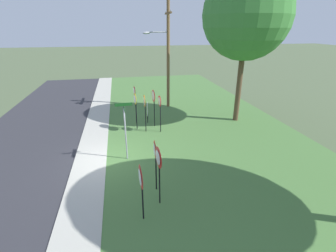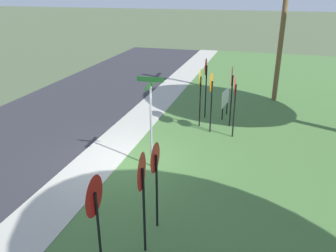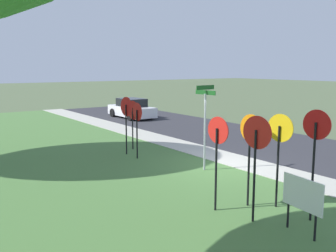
{
  "view_description": "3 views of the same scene",
  "coord_description": "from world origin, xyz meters",
  "px_view_note": "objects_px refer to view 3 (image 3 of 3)",
  "views": [
    {
      "loc": [
        11.26,
        0.94,
        6.32
      ],
      "look_at": [
        0.36,
        3.11,
        1.81
      ],
      "focal_mm": 26.26,
      "sensor_mm": 36.0,
      "label": 1
    },
    {
      "loc": [
        9.38,
        4.27,
        5.47
      ],
      "look_at": [
        0.08,
        1.61,
        1.53
      ],
      "focal_mm": 36.83,
      "sensor_mm": 36.0,
      "label": 2
    },
    {
      "loc": [
        -9.98,
        9.58,
        3.62
      ],
      "look_at": [
        0.33,
        2.39,
        1.68
      ],
      "focal_mm": 40.97,
      "sensor_mm": 36.0,
      "label": 3
    }
  ],
  "objects_px": {
    "stop_sign_far_left": "(280,140)",
    "parked_sedan_distant": "(132,109)",
    "notice_board": "(302,197)",
    "stop_sign_near_right": "(316,141)",
    "stop_sign_far_right": "(217,143)",
    "stop_sign_near_left": "(256,145)",
    "yield_sign_near_right": "(127,112)",
    "street_name_post": "(205,120)",
    "yield_sign_far_left": "(138,117)",
    "stop_sign_far_center": "(251,140)",
    "yield_sign_near_left": "(133,114)"
  },
  "relations": [
    {
      "from": "stop_sign_far_left",
      "to": "parked_sedan_distant",
      "type": "distance_m",
      "value": 18.57
    },
    {
      "from": "notice_board",
      "to": "parked_sedan_distant",
      "type": "bearing_deg",
      "value": -11.34
    },
    {
      "from": "parked_sedan_distant",
      "to": "stop_sign_far_left",
      "type": "bearing_deg",
      "value": 161.5
    },
    {
      "from": "stop_sign_near_right",
      "to": "stop_sign_far_right",
      "type": "distance_m",
      "value": 2.26
    },
    {
      "from": "stop_sign_near_left",
      "to": "yield_sign_near_right",
      "type": "xyz_separation_m",
      "value": [
        7.84,
        -0.96,
        -0.05
      ]
    },
    {
      "from": "yield_sign_near_right",
      "to": "street_name_post",
      "type": "relative_size",
      "value": 0.8
    },
    {
      "from": "street_name_post",
      "to": "notice_board",
      "type": "height_order",
      "value": "street_name_post"
    },
    {
      "from": "stop_sign_far_right",
      "to": "yield_sign_far_left",
      "type": "xyz_separation_m",
      "value": [
        5.92,
        -1.19,
        -0.08
      ]
    },
    {
      "from": "yield_sign_far_left",
      "to": "notice_board",
      "type": "bearing_deg",
      "value": 175.04
    },
    {
      "from": "street_name_post",
      "to": "stop_sign_far_center",
      "type": "bearing_deg",
      "value": 154.99
    },
    {
      "from": "stop_sign_far_center",
      "to": "parked_sedan_distant",
      "type": "relative_size",
      "value": 0.58
    },
    {
      "from": "yield_sign_near_left",
      "to": "street_name_post",
      "type": "relative_size",
      "value": 0.72
    },
    {
      "from": "stop_sign_near_left",
      "to": "stop_sign_near_right",
      "type": "bearing_deg",
      "value": -127.83
    },
    {
      "from": "yield_sign_far_left",
      "to": "street_name_post",
      "type": "height_order",
      "value": "street_name_post"
    },
    {
      "from": "stop_sign_far_left",
      "to": "stop_sign_far_right",
      "type": "relative_size",
      "value": 1.02
    },
    {
      "from": "yield_sign_near_left",
      "to": "yield_sign_far_left",
      "type": "height_order",
      "value": "yield_sign_far_left"
    },
    {
      "from": "yield_sign_near_left",
      "to": "yield_sign_far_left",
      "type": "bearing_deg",
      "value": 151.33
    },
    {
      "from": "stop_sign_far_left",
      "to": "notice_board",
      "type": "height_order",
      "value": "stop_sign_far_left"
    },
    {
      "from": "yield_sign_near_left",
      "to": "parked_sedan_distant",
      "type": "height_order",
      "value": "yield_sign_near_left"
    },
    {
      "from": "stop_sign_near_right",
      "to": "yield_sign_near_left",
      "type": "bearing_deg",
      "value": -7.03
    },
    {
      "from": "stop_sign_far_right",
      "to": "notice_board",
      "type": "height_order",
      "value": "stop_sign_far_right"
    },
    {
      "from": "stop_sign_far_right",
      "to": "notice_board",
      "type": "distance_m",
      "value": 2.34
    },
    {
      "from": "stop_sign_far_right",
      "to": "yield_sign_far_left",
      "type": "bearing_deg",
      "value": -15.12
    },
    {
      "from": "stop_sign_near_right",
      "to": "stop_sign_far_center",
      "type": "xyz_separation_m",
      "value": [
        1.53,
        0.49,
        -0.16
      ]
    },
    {
      "from": "stop_sign_far_left",
      "to": "yield_sign_near_left",
      "type": "relative_size",
      "value": 1.13
    },
    {
      "from": "stop_sign_far_center",
      "to": "street_name_post",
      "type": "distance_m",
      "value": 3.59
    },
    {
      "from": "stop_sign_far_left",
      "to": "yield_sign_near_right",
      "type": "xyz_separation_m",
      "value": [
        7.51,
        0.26,
        0.02
      ]
    },
    {
      "from": "yield_sign_far_left",
      "to": "notice_board",
      "type": "xyz_separation_m",
      "value": [
        -8.02,
        0.64,
        -0.8
      ]
    },
    {
      "from": "stop_sign_far_center",
      "to": "notice_board",
      "type": "distance_m",
      "value": 2.11
    },
    {
      "from": "stop_sign_far_left",
      "to": "yield_sign_near_right",
      "type": "bearing_deg",
      "value": -5.48
    },
    {
      "from": "notice_board",
      "to": "parked_sedan_distant",
      "type": "xyz_separation_m",
      "value": [
        19.02,
        -6.59,
        -0.23
      ]
    },
    {
      "from": "stop_sign_near_right",
      "to": "stop_sign_far_right",
      "type": "xyz_separation_m",
      "value": [
        1.77,
        1.41,
        -0.19
      ]
    },
    {
      "from": "street_name_post",
      "to": "yield_sign_near_left",
      "type": "bearing_deg",
      "value": 0.81
    },
    {
      "from": "stop_sign_near_left",
      "to": "stop_sign_far_right",
      "type": "relative_size",
      "value": 1.05
    },
    {
      "from": "street_name_post",
      "to": "notice_board",
      "type": "xyz_separation_m",
      "value": [
        -5.2,
        1.68,
        -0.93
      ]
    },
    {
      "from": "stop_sign_far_right",
      "to": "yield_sign_far_left",
      "type": "relative_size",
      "value": 1.08
    },
    {
      "from": "street_name_post",
      "to": "stop_sign_far_right",
      "type": "bearing_deg",
      "value": 140.77
    },
    {
      "from": "yield_sign_near_right",
      "to": "yield_sign_far_left",
      "type": "xyz_separation_m",
      "value": [
        -0.88,
        0.0,
        -0.14
      ]
    },
    {
      "from": "stop_sign_far_left",
      "to": "yield_sign_near_left",
      "type": "bearing_deg",
      "value": -10.57
    },
    {
      "from": "stop_sign_far_right",
      "to": "yield_sign_near_right",
      "type": "bearing_deg",
      "value": -13.71
    },
    {
      "from": "stop_sign_near_left",
      "to": "parked_sedan_distant",
      "type": "bearing_deg",
      "value": -27.23
    },
    {
      "from": "yield_sign_near_left",
      "to": "parked_sedan_distant",
      "type": "relative_size",
      "value": 0.51
    },
    {
      "from": "stop_sign_near_left",
      "to": "notice_board",
      "type": "bearing_deg",
      "value": -169.57
    },
    {
      "from": "street_name_post",
      "to": "stop_sign_far_left",
      "type": "bearing_deg",
      "value": 164.93
    },
    {
      "from": "yield_sign_far_left",
      "to": "parked_sedan_distant",
      "type": "relative_size",
      "value": 0.53
    },
    {
      "from": "yield_sign_near_right",
      "to": "notice_board",
      "type": "distance_m",
      "value": 8.97
    },
    {
      "from": "stop_sign_near_right",
      "to": "stop_sign_far_right",
      "type": "height_order",
      "value": "stop_sign_near_right"
    },
    {
      "from": "stop_sign_near_right",
      "to": "stop_sign_far_right",
      "type": "bearing_deg",
      "value": 34.52
    },
    {
      "from": "stop_sign_near_left",
      "to": "street_name_post",
      "type": "height_order",
      "value": "street_name_post"
    },
    {
      "from": "yield_sign_far_left",
      "to": "stop_sign_far_left",
      "type": "bearing_deg",
      "value": -178.15
    }
  ]
}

